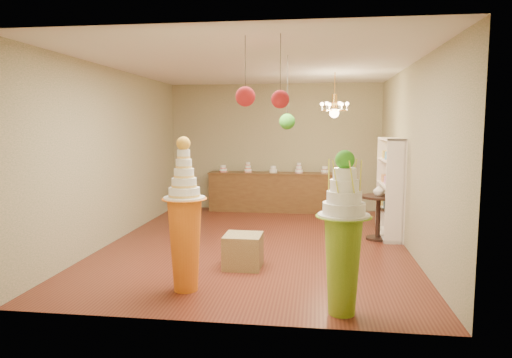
# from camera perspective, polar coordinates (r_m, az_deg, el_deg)

# --- Properties ---
(floor) EXTENTS (6.50, 6.50, 0.00)m
(floor) POSITION_cam_1_polar(r_m,az_deg,el_deg) (7.97, 0.13, -7.98)
(floor) COLOR #572317
(floor) RESTS_ON ground
(ceiling) EXTENTS (6.50, 6.50, 0.00)m
(ceiling) POSITION_cam_1_polar(r_m,az_deg,el_deg) (7.77, 0.14, 13.95)
(ceiling) COLOR silver
(ceiling) RESTS_ON ground
(wall_back) EXTENTS (5.00, 0.04, 3.00)m
(wall_back) POSITION_cam_1_polar(r_m,az_deg,el_deg) (10.95, 2.32, 3.97)
(wall_back) COLOR gray
(wall_back) RESTS_ON ground
(wall_front) EXTENTS (5.00, 0.04, 3.00)m
(wall_front) POSITION_cam_1_polar(r_m,az_deg,el_deg) (4.54, -5.14, 0.13)
(wall_front) COLOR gray
(wall_front) RESTS_ON ground
(wall_left) EXTENTS (0.04, 6.50, 3.00)m
(wall_left) POSITION_cam_1_polar(r_m,az_deg,el_deg) (8.42, -17.01, 2.87)
(wall_left) COLOR gray
(wall_left) RESTS_ON ground
(wall_right) EXTENTS (0.04, 6.50, 3.00)m
(wall_right) POSITION_cam_1_polar(r_m,az_deg,el_deg) (7.81, 18.66, 2.54)
(wall_right) COLOR gray
(wall_right) RESTS_ON ground
(pedestal_green) EXTENTS (0.59, 0.59, 1.77)m
(pedestal_green) POSITION_cam_1_polar(r_m,az_deg,el_deg) (4.97, 10.83, -8.05)
(pedestal_green) COLOR #84B027
(pedestal_green) RESTS_ON floor
(pedestal_orange) EXTENTS (0.51, 0.51, 1.89)m
(pedestal_orange) POSITION_cam_1_polar(r_m,az_deg,el_deg) (5.64, -8.86, -6.53)
(pedestal_orange) COLOR orange
(pedestal_orange) RESTS_ON floor
(burlap_riser) EXTENTS (0.53, 0.53, 0.48)m
(burlap_riser) POSITION_cam_1_polar(r_m,az_deg,el_deg) (6.59, -1.62, -8.97)
(burlap_riser) COLOR olive
(burlap_riser) RESTS_ON floor
(sideboard) EXTENTS (3.04, 0.54, 1.16)m
(sideboard) POSITION_cam_1_polar(r_m,az_deg,el_deg) (10.77, 2.16, -1.54)
(sideboard) COLOR brown
(sideboard) RESTS_ON floor
(shelving_unit) EXTENTS (0.33, 1.20, 1.80)m
(shelving_unit) POSITION_cam_1_polar(r_m,az_deg,el_deg) (8.63, 16.44, -1.02)
(shelving_unit) COLOR white
(shelving_unit) RESTS_ON floor
(round_table) EXTENTS (0.74, 0.74, 0.79)m
(round_table) POSITION_cam_1_polar(r_m,az_deg,el_deg) (8.37, 15.03, -3.92)
(round_table) COLOR black
(round_table) RESTS_ON floor
(vase) EXTENTS (0.23, 0.23, 0.20)m
(vase) POSITION_cam_1_polar(r_m,az_deg,el_deg) (8.31, 15.11, -1.35)
(vase) COLOR white
(vase) RESTS_ON round_table
(pom_red_left) EXTENTS (0.22, 0.22, 0.77)m
(pom_red_left) POSITION_cam_1_polar(r_m,az_deg,el_deg) (5.15, -1.34, 10.28)
(pom_red_left) COLOR #3B352A
(pom_red_left) RESTS_ON ceiling
(pom_green_mid) EXTENTS (0.23, 0.23, 1.04)m
(pom_green_mid) POSITION_cam_1_polar(r_m,az_deg,el_deg) (6.54, 3.92, 7.20)
(pom_green_mid) COLOR #3B352A
(pom_green_mid) RESTS_ON ceiling
(pom_red_right) EXTENTS (0.20, 0.20, 0.80)m
(pom_red_right) POSITION_cam_1_polar(r_m,az_deg,el_deg) (5.04, 3.04, 9.94)
(pom_red_right) COLOR #3B352A
(pom_red_right) RESTS_ON ceiling
(chandelier) EXTENTS (0.62, 0.62, 0.85)m
(chandelier) POSITION_cam_1_polar(r_m,az_deg,el_deg) (8.72, 9.76, 8.46)
(chandelier) COLOR gold
(chandelier) RESTS_ON ceiling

